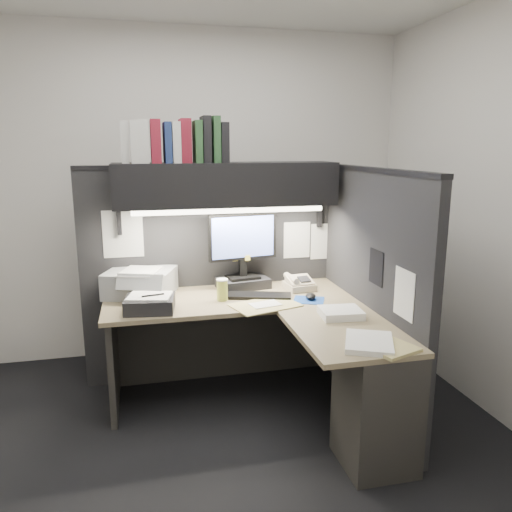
% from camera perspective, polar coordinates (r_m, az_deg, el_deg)
% --- Properties ---
extents(floor, '(3.50, 3.50, 0.00)m').
position_cam_1_polar(floor, '(3.28, -2.95, -20.03)').
color(floor, black).
rests_on(floor, ground).
extents(wall_back, '(3.50, 0.04, 2.70)m').
position_cam_1_polar(wall_back, '(4.27, -6.81, 6.84)').
color(wall_back, silver).
rests_on(wall_back, floor).
extents(wall_front, '(3.50, 0.04, 2.70)m').
position_cam_1_polar(wall_front, '(1.38, 7.76, -4.97)').
color(wall_front, silver).
rests_on(wall_front, floor).
extents(wall_right, '(0.04, 3.00, 2.70)m').
position_cam_1_polar(wall_right, '(3.55, 25.91, 4.55)').
color(wall_right, silver).
rests_on(wall_right, floor).
extents(partition_back, '(1.90, 0.06, 1.60)m').
position_cam_1_polar(partition_back, '(3.81, -5.16, -2.19)').
color(partition_back, black).
rests_on(partition_back, floor).
extents(partition_right, '(0.06, 1.50, 1.60)m').
position_cam_1_polar(partition_right, '(3.39, 12.88, -4.33)').
color(partition_right, black).
rests_on(partition_right, floor).
extents(desk, '(1.70, 1.53, 0.73)m').
position_cam_1_polar(desk, '(3.16, 4.76, -12.25)').
color(desk, '#877656').
rests_on(desk, floor).
extents(overhead_shelf, '(1.55, 0.34, 0.30)m').
position_cam_1_polar(overhead_shelf, '(3.54, -3.42, 8.20)').
color(overhead_shelf, black).
rests_on(overhead_shelf, partition_back).
extents(task_light_tube, '(1.32, 0.04, 0.04)m').
position_cam_1_polar(task_light_tube, '(3.42, -2.98, 5.19)').
color(task_light_tube, white).
rests_on(task_light_tube, overhead_shelf).
extents(monitor, '(0.52, 0.28, 0.56)m').
position_cam_1_polar(monitor, '(3.66, -1.50, -0.32)').
color(monitor, black).
rests_on(monitor, desk).
extents(keyboard, '(0.47, 0.27, 0.02)m').
position_cam_1_polar(keyboard, '(3.49, 0.34, -4.56)').
color(keyboard, black).
rests_on(keyboard, desk).
extents(mousepad, '(0.26, 0.25, 0.00)m').
position_cam_1_polar(mousepad, '(3.44, 6.06, -5.03)').
color(mousepad, '#1B4397').
rests_on(mousepad, desk).
extents(mouse, '(0.10, 0.13, 0.04)m').
position_cam_1_polar(mouse, '(3.45, 6.26, -4.59)').
color(mouse, black).
rests_on(mouse, mousepad).
extents(telephone, '(0.22, 0.22, 0.08)m').
position_cam_1_polar(telephone, '(3.68, 4.97, -3.21)').
color(telephone, beige).
rests_on(telephone, desk).
extents(coffee_cup, '(0.10, 0.10, 0.14)m').
position_cam_1_polar(coffee_cup, '(3.41, -3.88, -3.95)').
color(coffee_cup, '#D4D354').
rests_on(coffee_cup, desk).
extents(printer, '(0.55, 0.50, 0.18)m').
position_cam_1_polar(printer, '(3.62, -13.08, -2.97)').
color(printer, '#999C9F').
rests_on(printer, desk).
extents(notebook_stack, '(0.34, 0.29, 0.09)m').
position_cam_1_polar(notebook_stack, '(3.27, -12.02, -5.38)').
color(notebook_stack, black).
rests_on(notebook_stack, desk).
extents(open_folder, '(0.49, 0.39, 0.01)m').
position_cam_1_polar(open_folder, '(3.31, 1.06, -5.64)').
color(open_folder, tan).
rests_on(open_folder, desk).
extents(paper_stack_a, '(0.27, 0.23, 0.05)m').
position_cam_1_polar(paper_stack_a, '(3.14, 9.66, -6.42)').
color(paper_stack_a, white).
rests_on(paper_stack_a, desk).
extents(paper_stack_b, '(0.35, 0.38, 0.03)m').
position_cam_1_polar(paper_stack_b, '(2.74, 12.80, -9.63)').
color(paper_stack_b, white).
rests_on(paper_stack_b, desk).
extents(manila_stack, '(0.32, 0.36, 0.02)m').
position_cam_1_polar(manila_stack, '(2.74, 14.58, -9.87)').
color(manila_stack, tan).
rests_on(manila_stack, desk).
extents(binder_row, '(0.72, 0.25, 0.31)m').
position_cam_1_polar(binder_row, '(3.49, -9.18, 12.79)').
color(binder_row, silver).
rests_on(binder_row, overhead_shelf).
extents(pinned_papers, '(1.76, 1.31, 0.51)m').
position_cam_1_polar(pinned_papers, '(3.48, 2.02, 0.73)').
color(pinned_papers, white).
rests_on(pinned_papers, partition_back).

